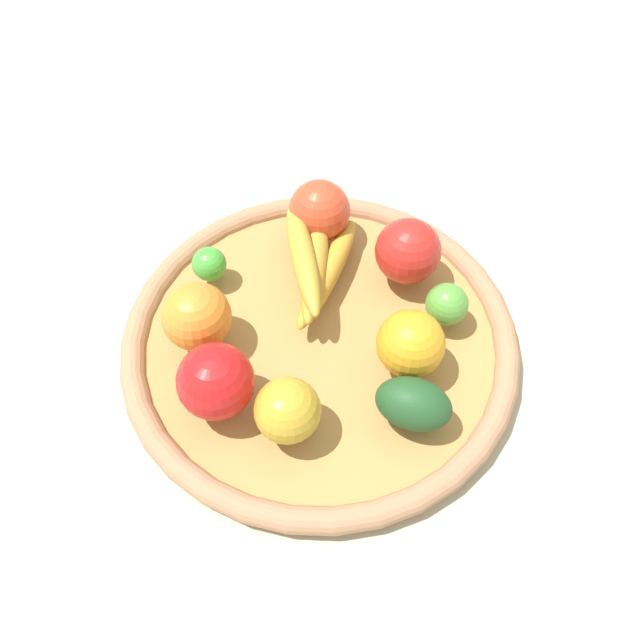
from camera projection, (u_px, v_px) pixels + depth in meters
name	position (u px, v px, depth m)	size (l,w,h in m)	color
ground_plane	(320.00, 347.00, 0.74)	(2.40, 2.40, 0.00)	#B5B49B
basket	(320.00, 339.00, 0.72)	(0.44, 0.44, 0.03)	#A48146
apple_2	(408.00, 251.00, 0.73)	(0.08, 0.08, 0.08)	red
banana_bunch	(315.00, 264.00, 0.73)	(0.17, 0.15, 0.05)	gold
apple_0	(287.00, 410.00, 0.61)	(0.07, 0.07, 0.07)	gold
lime_1	(447.00, 304.00, 0.70)	(0.05, 0.05, 0.05)	#519939
orange_0	(197.00, 317.00, 0.67)	(0.07, 0.07, 0.07)	orange
lime_0	(209.00, 264.00, 0.74)	(0.04, 0.04, 0.04)	green
avocado	(413.00, 404.00, 0.63)	(0.08, 0.05, 0.05)	#1F4A24
apple_1	(319.00, 211.00, 0.77)	(0.07, 0.07, 0.07)	#C74326
apple_3	(216.00, 381.00, 0.63)	(0.08, 0.08, 0.08)	red
orange_1	(411.00, 344.00, 0.66)	(0.07, 0.07, 0.07)	orange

